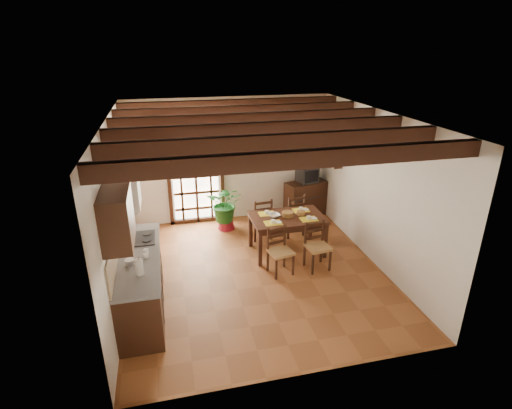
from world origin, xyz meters
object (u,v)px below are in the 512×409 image
object	(u,v)px
potted_plant	(226,205)
chair_far_right	(292,222)
kitchen_counter	(141,281)
crt_tv	(307,174)
chair_near_right	(317,254)
dining_table	(287,221)
chair_near_left	(280,259)
sideboard	(306,199)
pendant_lamp	(288,148)
chair_far_left	(261,225)

from	to	relation	value
potted_plant	chair_far_right	bearing A→B (deg)	-24.02
kitchen_counter	crt_tv	xyz separation A→B (m)	(3.70, 2.82, 0.55)
potted_plant	kitchen_counter	bearing A→B (deg)	-124.58
chair_near_right	potted_plant	xyz separation A→B (m)	(-1.35, 2.03, 0.29)
chair_near_right	kitchen_counter	bearing A→B (deg)	-177.92
kitchen_counter	potted_plant	size ratio (longest dim) A/B	1.02
potted_plant	dining_table	bearing A→B (deg)	-53.03
dining_table	potted_plant	bearing A→B (deg)	126.58
chair_near_right	chair_far_right	distance (m)	1.44
kitchen_counter	chair_near_right	distance (m)	3.12
dining_table	chair_near_left	world-z (taller)	chair_near_left
crt_tv	potted_plant	xyz separation A→B (m)	(-1.98, -0.31, -0.46)
potted_plant	crt_tv	bearing A→B (deg)	8.92
sideboard	potted_plant	size ratio (longest dim) A/B	0.45
crt_tv	pendant_lamp	bearing A→B (deg)	-134.36
kitchen_counter	chair_far_left	bearing A→B (deg)	38.86
sideboard	crt_tv	xyz separation A→B (m)	(0.00, -0.01, 0.61)
chair_far_right	crt_tv	xyz separation A→B (m)	(0.63, 0.91, 0.73)
kitchen_counter	pendant_lamp	xyz separation A→B (m)	(2.72, 1.29, 1.60)
chair_far_right	potted_plant	xyz separation A→B (m)	(-1.34, 0.60, 0.28)
chair_near_right	chair_far_right	xyz separation A→B (m)	(-0.01, 1.44, 0.02)
potted_plant	pendant_lamp	size ratio (longest dim) A/B	2.62
kitchen_counter	pendant_lamp	world-z (taller)	pendant_lamp
potted_plant	pendant_lamp	world-z (taller)	pendant_lamp
sideboard	pendant_lamp	distance (m)	2.46
chair_near_left	pendant_lamp	bearing A→B (deg)	54.50
chair_near_left	sideboard	xyz separation A→B (m)	(1.33, 2.35, 0.15)
chair_near_left	chair_far_right	distance (m)	1.60
chair_near_right	chair_far_right	size ratio (longest dim) A/B	0.94
potted_plant	chair_near_left	bearing A→B (deg)	-72.49
kitchen_counter	chair_near_left	world-z (taller)	kitchen_counter
chair_near_left	crt_tv	size ratio (longest dim) A/B	1.74
dining_table	pendant_lamp	distance (m)	1.42
crt_tv	chair_near_left	bearing A→B (deg)	-131.15
chair_near_right	chair_far_left	bearing A→B (deg)	109.63
chair_near_left	chair_near_right	size ratio (longest dim) A/B	0.98
sideboard	pendant_lamp	xyz separation A→B (m)	(-0.98, -1.53, 1.66)
kitchen_counter	chair_near_right	size ratio (longest dim) A/B	2.55
dining_table	crt_tv	size ratio (longest dim) A/B	2.85
kitchen_counter	chair_far_left	size ratio (longest dim) A/B	2.47
chair_far_right	chair_near_left	bearing A→B (deg)	52.09
dining_table	pendant_lamp	size ratio (longest dim) A/B	1.67
chair_near_right	chair_far_left	xyz separation A→B (m)	(-0.71, 1.43, 0.01)
chair_near_left	kitchen_counter	bearing A→B (deg)	178.73
chair_near_right	crt_tv	xyz separation A→B (m)	(0.63, 2.34, 0.75)
chair_far_left	chair_far_right	xyz separation A→B (m)	(0.70, 0.00, 0.01)
kitchen_counter	chair_far_right	bearing A→B (deg)	31.91
chair_near_right	sideboard	distance (m)	2.44
chair_near_right	dining_table	bearing A→B (deg)	109.63
chair_near_right	crt_tv	size ratio (longest dim) A/B	1.78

